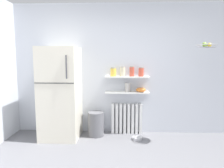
{
  "coord_description": "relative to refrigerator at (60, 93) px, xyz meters",
  "views": [
    {
      "loc": [
        -0.03,
        -2.25,
        1.54
      ],
      "look_at": [
        -0.21,
        1.6,
        1.05
      ],
      "focal_mm": 33.78,
      "sensor_mm": 36.0,
      "label": 1
    }
  ],
  "objects": [
    {
      "name": "back_wall",
      "position": [
        1.19,
        0.4,
        0.43
      ],
      "size": [
        7.04,
        0.1,
        2.6
      ],
      "primitive_type": "cube",
      "color": "silver",
      "rests_on": "ground_plane"
    },
    {
      "name": "refrigerator",
      "position": [
        0.0,
        0.0,
        0.0
      ],
      "size": [
        0.7,
        0.73,
        1.73
      ],
      "color": "silver",
      "rests_on": "ground_plane"
    },
    {
      "name": "radiator",
      "position": [
        1.27,
        0.27,
        -0.56
      ],
      "size": [
        0.62,
        0.12,
        0.61
      ],
      "color": "white",
      "rests_on": "ground_plane"
    },
    {
      "name": "wall_shelf_lower",
      "position": [
        1.27,
        0.24,
        -0.02
      ],
      "size": [
        0.87,
        0.22,
        0.02
      ],
      "primitive_type": "cube",
      "color": "white"
    },
    {
      "name": "wall_shelf_upper",
      "position": [
        1.27,
        0.24,
        0.29
      ],
      "size": [
        0.87,
        0.22,
        0.02
      ],
      "primitive_type": "cube",
      "color": "white"
    },
    {
      "name": "storage_jar_0",
      "position": [
        1.0,
        0.24,
        0.39
      ],
      "size": [
        0.11,
        0.11,
        0.18
      ],
      "color": "yellow",
      "rests_on": "wall_shelf_upper"
    },
    {
      "name": "storage_jar_1",
      "position": [
        1.18,
        0.24,
        0.4
      ],
      "size": [
        0.1,
        0.1,
        0.2
      ],
      "color": "beige",
      "rests_on": "wall_shelf_upper"
    },
    {
      "name": "storage_jar_2",
      "position": [
        1.36,
        0.24,
        0.4
      ],
      "size": [
        0.09,
        0.09,
        0.2
      ],
      "color": "#C64C38",
      "rests_on": "wall_shelf_upper"
    },
    {
      "name": "storage_jar_3",
      "position": [
        1.54,
        0.24,
        0.39
      ],
      "size": [
        0.1,
        0.1,
        0.18
      ],
      "color": "#C64C38",
      "rests_on": "wall_shelf_upper"
    },
    {
      "name": "vase",
      "position": [
        1.29,
        0.24,
        0.08
      ],
      "size": [
        0.11,
        0.11,
        0.18
      ],
      "primitive_type": "cylinder",
      "color": "#B2ADA8",
      "rests_on": "wall_shelf_lower"
    },
    {
      "name": "shelf_bowl",
      "position": [
        1.55,
        0.24,
        0.04
      ],
      "size": [
        0.19,
        0.19,
        0.09
      ],
      "primitive_type": "ellipsoid",
      "color": "orange",
      "rests_on": "wall_shelf_lower"
    },
    {
      "name": "trash_bin",
      "position": [
        0.66,
        0.09,
        -0.63
      ],
      "size": [
        0.31,
        0.31,
        0.47
      ],
      "primitive_type": "cylinder",
      "color": "slate",
      "rests_on": "ground_plane"
    },
    {
      "name": "pet_food_bowl",
      "position": [
        1.46,
        -0.08,
        -0.84
      ],
      "size": [
        0.19,
        0.19,
        0.05
      ],
      "primitive_type": "cylinder",
      "color": "#B7B7BC",
      "rests_on": "ground_plane"
    },
    {
      "name": "hanging_fruit_basket",
      "position": [
        2.58,
        -0.25,
        0.87
      ],
      "size": [
        0.35,
        0.35,
        0.09
      ],
      "color": "#B2B2B7"
    }
  ]
}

